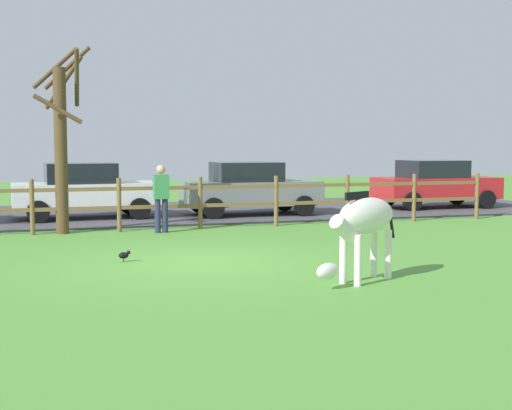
# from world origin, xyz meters

# --- Properties ---
(ground_plane) EXTENTS (60.00, 60.00, 0.00)m
(ground_plane) POSITION_xyz_m (0.00, 0.00, 0.00)
(ground_plane) COLOR #549338
(parking_asphalt) EXTENTS (28.00, 7.40, 0.05)m
(parking_asphalt) POSITION_xyz_m (0.00, 9.30, 0.03)
(parking_asphalt) COLOR #47474C
(parking_asphalt) RESTS_ON ground_plane
(paddock_fence) EXTENTS (20.31, 0.11, 1.32)m
(paddock_fence) POSITION_xyz_m (-0.90, 5.00, 0.75)
(paddock_fence) COLOR brown
(paddock_fence) RESTS_ON ground_plane
(bare_tree) EXTENTS (1.40, 1.42, 4.50)m
(bare_tree) POSITION_xyz_m (-2.21, 5.10, 2.28)
(bare_tree) COLOR #513A23
(bare_tree) RESTS_ON ground_plane
(zebra) EXTENTS (1.77, 1.14, 1.41)m
(zebra) POSITION_xyz_m (2.00, -2.51, 0.93)
(zebra) COLOR white
(zebra) RESTS_ON ground_plane
(crow_on_grass) EXTENTS (0.22, 0.10, 0.20)m
(crow_on_grass) POSITION_xyz_m (-1.31, 0.48, 0.13)
(crow_on_grass) COLOR black
(crow_on_grass) RESTS_ON ground_plane
(parked_car_white) EXTENTS (4.07, 2.03, 1.56)m
(parked_car_white) POSITION_xyz_m (-1.51, 8.03, 0.84)
(parked_car_white) COLOR white
(parked_car_white) RESTS_ON parking_asphalt
(parked_car_grey) EXTENTS (4.00, 1.89, 1.56)m
(parked_car_grey) POSITION_xyz_m (3.21, 7.60, 0.84)
(parked_car_grey) COLOR slate
(parked_car_grey) RESTS_ON parking_asphalt
(parked_car_red) EXTENTS (4.00, 1.89, 1.56)m
(parked_car_red) POSITION_xyz_m (9.74, 8.10, 0.84)
(parked_car_red) COLOR red
(parked_car_red) RESTS_ON parking_asphalt
(visitor_left_of_tree) EXTENTS (0.37, 0.24, 1.64)m
(visitor_left_of_tree) POSITION_xyz_m (0.06, 4.54, 0.91)
(visitor_left_of_tree) COLOR #232847
(visitor_left_of_tree) RESTS_ON ground_plane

